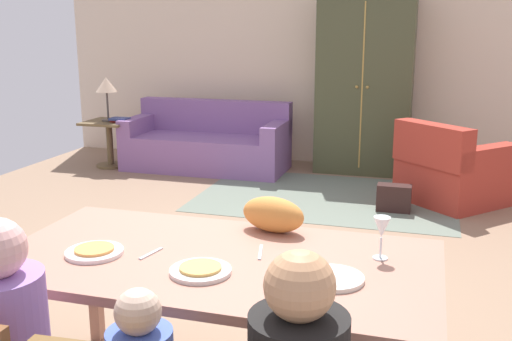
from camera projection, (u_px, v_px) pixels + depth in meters
The scene contains 21 objects.
ground_plane at pixel (269, 254), 4.64m from camera, with size 7.44×6.57×0.02m, color #8B6D54.
back_wall at pixel (340, 57), 7.42m from camera, with size 7.44×0.10×2.70m, color beige.
dining_table at pixel (216, 271), 2.57m from camera, with size 1.88×0.98×0.76m.
plate_near_man at pixel (94, 252), 2.58m from camera, with size 0.25×0.25×0.02m, color white.
pizza_near_man at pixel (94, 249), 2.57m from camera, with size 0.17×0.17×0.01m, color #E49547.
plate_near_child at pixel (201, 271), 2.38m from camera, with size 0.25×0.25×0.02m, color silver.
pizza_near_child at pixel (200, 268), 2.38m from camera, with size 0.17×0.17×0.01m, color #DFA952.
plate_near_woman at pixel (332, 278), 2.31m from camera, with size 0.25×0.25×0.02m, color silver.
wine_glass at pixel (382, 229), 2.50m from camera, with size 0.07×0.07×0.19m.
fork at pixel (151, 253), 2.58m from camera, with size 0.02×0.15×0.01m, color silver.
knife at pixel (260, 252), 2.59m from camera, with size 0.01×0.17×0.01m, color silver.
cat at pixel (273, 214), 2.85m from camera, with size 0.32×0.16×0.17m, color orange.
area_rug at pixel (326, 197), 6.16m from camera, with size 2.60×1.80×0.01m, color slate.
couch at pixel (208, 144), 7.34m from camera, with size 1.97×0.86×0.82m.
armchair at pixel (451, 172), 5.90m from camera, with size 1.21×1.21×0.82m.
armoire at pixel (365, 85), 7.03m from camera, with size 1.10×0.59×2.10m.
side_table at pixel (109, 137), 7.42m from camera, with size 0.56×0.56×0.58m.
table_lamp at pixel (106, 86), 7.27m from camera, with size 0.26×0.26×0.54m.
book_lower at pixel (121, 121), 7.30m from camera, with size 0.22×0.16×0.03m, color #A12523.
book_upper at pixel (120, 119), 7.26m from camera, with size 0.22×0.16×0.03m, color navy.
handbag at pixel (394, 198), 5.66m from camera, with size 0.32×0.16×0.26m, color black.
Camera 1 is at (1.14, -3.51, 1.72)m, focal length 41.70 mm.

